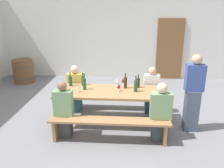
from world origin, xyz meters
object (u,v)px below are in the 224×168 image
Objects in this scene: wine_bottle_1 at (136,86)px; seated_guest_far_1 at (151,92)px; wine_glass_0 at (119,86)px; wine_glass_3 at (123,80)px; seated_guest_far_0 at (75,90)px; bench_far at (114,95)px; wine_glass_1 at (117,80)px; seated_guest_near_1 at (160,114)px; wine_glass_2 at (78,87)px; wine_bottle_2 at (83,80)px; wine_bottle_5 at (125,82)px; standing_host at (193,95)px; wooden_door at (170,49)px; bench_near at (109,124)px; wine_barrel at (23,71)px; seated_guest_near_0 at (64,111)px; wine_bottle_3 at (138,83)px; wine_bottle_4 at (85,84)px; wine_bottle_0 at (70,81)px; tasting_table at (112,94)px.

wine_bottle_1 is 0.30× the size of seated_guest_far_1.
wine_bottle_1 is 0.35m from wine_glass_0.
wine_glass_3 is 0.15× the size of seated_guest_far_0.
wine_glass_0 is at bearing -79.57° from bench_far.
wine_glass_1 is 1.31m from seated_guest_near_1.
wine_bottle_2 is at bearing 86.39° from wine_glass_2.
wine_bottle_5 is (0.28, -0.55, 0.52)m from bench_far.
seated_guest_far_1 is (0.61, 0.40, -0.34)m from wine_bottle_5.
standing_host is at bearing 43.93° from seated_guest_far_1.
wooden_door is at bearing 70.29° from wine_bottle_1.
seated_guest_far_0 is (-0.93, -0.15, 0.18)m from bench_far.
wine_bottle_5 is at bearing 73.45° from bench_near.
wine_barrel reaches higher than bench_near.
wine_bottle_1 is 1.15m from standing_host.
wine_barrel is at bearing 131.08° from wine_glass_2.
bench_far is 14.48× the size of wine_glass_2.
wine_barrel is at bearing 132.55° from bench_near.
bench_near is at bearing -33.41° from seated_guest_far_1.
seated_guest_near_1 is at bearing -90.00° from seated_guest_near_0.
bench_near is 1.11m from wine_bottle_5.
wine_glass_2 is at bearing -163.61° from wine_bottle_3.
wine_bottle_3 reaches higher than wine_glass_1.
seated_guest_near_0 is 1.44× the size of wine_barrel.
wine_glass_2 is 1.04m from wine_glass_3.
wine_barrel is (-2.61, 2.70, -0.49)m from wine_bottle_4.
wooden_door is 6.60× the size of wine_bottle_0.
wine_bottle_2 is 0.37× the size of wine_barrel.
standing_host reaches higher than tasting_table.
seated_guest_far_0 is (-1.07, 0.62, -0.32)m from wine_glass_0.
seated_guest_far_1 is (0.88, 1.34, 0.18)m from bench_near.
wine_bottle_4 is at bearing -129.93° from bench_far.
seated_guest_near_1 is at bearing -22.45° from wine_bottle_4.
bench_near is 1.37m from wine_bottle_2.
wine_bottle_4 is at bearing -5.62° from standing_host.
seated_guest_far_0 reaches higher than wine_bottle_5.
wine_bottle_5 is at bearing 17.34° from wine_glass_2.
bench_far is 7.85× the size of wine_bottle_3.
wine_bottle_0 reaches higher than tasting_table.
wine_glass_0 reaches higher than wine_glass_2.
bench_near is 1.07m from wine_glass_2.
bench_near is at bearing -99.59° from seated_guest_near_0.
wine_bottle_4 is 1.70m from seated_guest_near_1.
wooden_door is 0.93× the size of bench_far.
seated_guest_far_1 is (0.67, 0.24, -0.33)m from wine_glass_3.
seated_guest_far_0 is (-1.20, 0.40, -0.34)m from wine_bottle_5.
bench_near is at bearing -46.75° from wine_bottle_0.
bench_far is 6.50× the size of wine_bottle_4.
seated_guest_far_1 reaches higher than bench_near.
wine_bottle_3 is 0.18× the size of standing_host.
wine_glass_0 reaches higher than wine_barrel.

